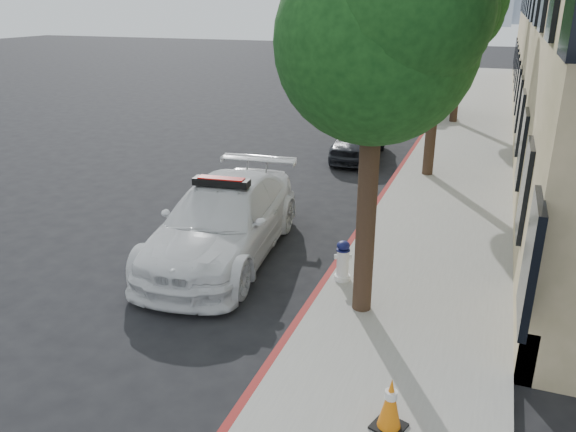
{
  "coord_description": "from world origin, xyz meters",
  "views": [
    {
      "loc": [
        4.56,
        -9.83,
        4.77
      ],
      "look_at": [
        1.12,
        -0.63,
        1.0
      ],
      "focal_mm": 35.0,
      "sensor_mm": 36.0,
      "label": 1
    }
  ],
  "objects_px": {
    "fire_hydrant": "(343,261)",
    "traffic_cone": "(390,404)",
    "parked_car_mid": "(359,138)",
    "parked_car_far": "(417,100)",
    "police_car": "(223,221)"
  },
  "relations": [
    {
      "from": "parked_car_far",
      "to": "traffic_cone",
      "type": "distance_m",
      "value": 19.98
    },
    {
      "from": "fire_hydrant",
      "to": "traffic_cone",
      "type": "height_order",
      "value": "fire_hydrant"
    },
    {
      "from": "parked_car_far",
      "to": "fire_hydrant",
      "type": "distance_m",
      "value": 16.45
    },
    {
      "from": "police_car",
      "to": "parked_car_far",
      "type": "height_order",
      "value": "police_car"
    },
    {
      "from": "parked_car_mid",
      "to": "traffic_cone",
      "type": "height_order",
      "value": "parked_car_mid"
    },
    {
      "from": "police_car",
      "to": "fire_hydrant",
      "type": "height_order",
      "value": "police_car"
    },
    {
      "from": "police_car",
      "to": "parked_car_mid",
      "type": "distance_m",
      "value": 8.35
    },
    {
      "from": "traffic_cone",
      "to": "police_car",
      "type": "bearing_deg",
      "value": 136.34
    },
    {
      "from": "parked_car_far",
      "to": "fire_hydrant",
      "type": "bearing_deg",
      "value": -89.03
    },
    {
      "from": "parked_car_mid",
      "to": "parked_car_far",
      "type": "distance_m",
      "value": 7.65
    },
    {
      "from": "fire_hydrant",
      "to": "traffic_cone",
      "type": "bearing_deg",
      "value": -87.81
    },
    {
      "from": "fire_hydrant",
      "to": "police_car",
      "type": "bearing_deg",
      "value": 148.08
    },
    {
      "from": "parked_car_mid",
      "to": "traffic_cone",
      "type": "distance_m",
      "value": 12.64
    },
    {
      "from": "fire_hydrant",
      "to": "traffic_cone",
      "type": "relative_size",
      "value": 1.1
    },
    {
      "from": "traffic_cone",
      "to": "fire_hydrant",
      "type": "bearing_deg",
      "value": 113.66
    }
  ]
}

